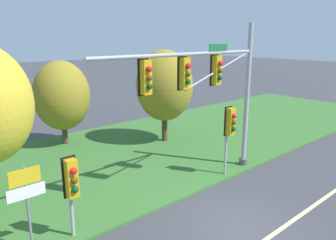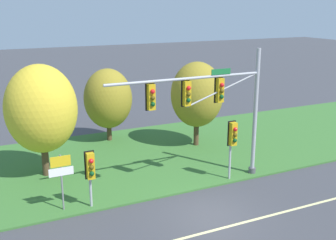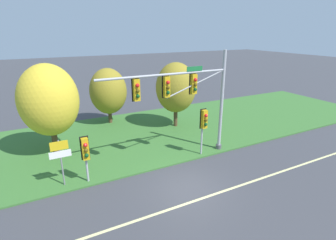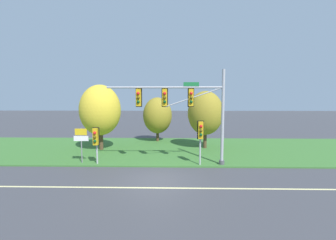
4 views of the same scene
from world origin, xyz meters
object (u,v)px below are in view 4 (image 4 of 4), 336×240
Objects in this scene: tree_behind_signpost at (205,113)px; tree_left_of_mast at (157,115)px; pedestrian_signal_near_kerb at (96,138)px; pedestrian_signal_further_along at (201,133)px; traffic_signal_mast at (186,105)px; tree_nearest_road at (100,110)px; route_sign_post at (81,139)px.

tree_left_of_mast is at bearing 144.46° from tree_behind_signpost.
pedestrian_signal_further_along reaches higher than pedestrian_signal_near_kerb.
pedestrian_signal_further_along is at bearing -0.49° from pedestrian_signal_near_kerb.
pedestrian_signal_near_kerb is 10.09m from tree_left_of_mast.
traffic_signal_mast reaches higher than tree_nearest_road.
pedestrian_signal_further_along is (1.05, -0.30, -1.99)m from traffic_signal_mast.
pedestrian_signal_further_along reaches higher than route_sign_post.
traffic_signal_mast is 2.64× the size of pedestrian_signal_further_along.
tree_nearest_road is (-8.76, 4.94, 1.36)m from pedestrian_signal_further_along.
route_sign_post is 4.88m from tree_nearest_road.
pedestrian_signal_further_along is 0.58× the size of tree_behind_signpost.
pedestrian_signal_further_along is at bearing -101.15° from tree_behind_signpost.
pedestrian_signal_near_kerb is 1.30m from route_sign_post.
route_sign_post is at bearing -90.26° from tree_nearest_road.
pedestrian_signal_near_kerb is (-6.50, -0.23, -2.42)m from traffic_signal_mast.
tree_nearest_road is at bearing 89.74° from route_sign_post.
tree_behind_signpost is (8.71, 5.80, 1.48)m from pedestrian_signal_near_kerb.
route_sign_post is at bearing -119.63° from tree_left_of_mast.
tree_left_of_mast reaches higher than pedestrian_signal_near_kerb.
tree_left_of_mast is (5.04, 4.41, -0.81)m from tree_nearest_road.
pedestrian_signal_near_kerb is 0.55× the size of tree_left_of_mast.
tree_nearest_road is 6.74m from tree_left_of_mast.
traffic_signal_mast reaches higher than pedestrian_signal_further_along.
traffic_signal_mast is 8.15m from route_sign_post.
traffic_signal_mast is 1.72× the size of tree_left_of_mast.
tree_behind_signpost is at bearing 5.33° from tree_nearest_road.
tree_nearest_road is at bearing -174.67° from tree_behind_signpost.
route_sign_post is (-7.73, 0.15, -2.56)m from traffic_signal_mast.
tree_left_of_mast is (5.06, 8.90, 1.12)m from route_sign_post.
tree_nearest_road is at bearing 150.60° from pedestrian_signal_further_along.
route_sign_post is at bearing 162.56° from pedestrian_signal_near_kerb.
tree_nearest_road is at bearing 103.94° from pedestrian_signal_near_kerb.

